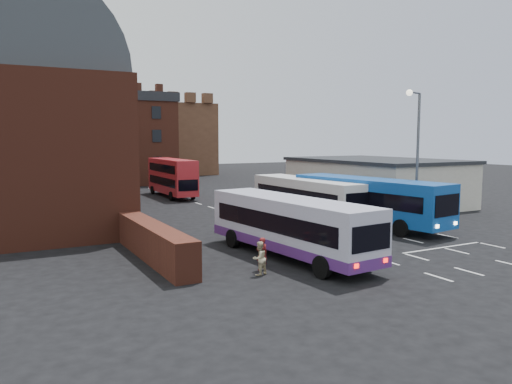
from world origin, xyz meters
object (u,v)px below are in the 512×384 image
pedestrian_red (262,254)px  pedestrian_beige (259,258)px  bus_white_inbound (307,196)px  bus_red_double (172,177)px  bus_blue (368,198)px  bus_white_outbound (290,222)px  street_lamp (416,146)px

pedestrian_red → pedestrian_beige: (-0.51, -0.69, -0.01)m
bus_white_inbound → bus_red_double: (-4.17, 19.30, 0.28)m
bus_blue → pedestrian_red: bus_blue is taller
bus_white_outbound → pedestrian_beige: bus_white_outbound is taller
bus_white_inbound → bus_blue: (2.21, -4.31, 0.14)m
bus_white_outbound → pedestrian_beige: (-3.04, -2.30, -1.06)m
bus_blue → bus_red_double: size_ratio=1.26×
bus_red_double → bus_blue: bearing=105.8°
bus_white_inbound → pedestrian_red: size_ratio=7.41×
bus_blue → bus_red_double: (-6.38, 23.61, 0.14)m
bus_white_inbound → pedestrian_beige: (-10.65, -11.89, -1.07)m
street_lamp → pedestrian_red: 16.16m
bus_blue → pedestrian_beige: 14.97m
bus_white_outbound → street_lamp: (12.11, 3.21, 3.81)m
bus_white_outbound → bus_white_inbound: size_ratio=1.00×
bus_red_double → pedestrian_beige: 31.88m
street_lamp → pedestrian_beige: size_ratio=6.06×
bus_white_outbound → bus_white_inbound: 12.24m
bus_blue → pedestrian_beige: size_ratio=8.16×
bus_white_outbound → bus_white_inbound: bearing=46.1°
bus_white_outbound → bus_blue: bus_blue is taller
bus_blue → pedestrian_beige: bus_blue is taller
pedestrian_beige → bus_white_outbound: bearing=-159.7°
bus_white_outbound → street_lamp: bearing=9.4°
street_lamp → bus_white_outbound: bearing=-165.2°
street_lamp → pedestrian_beige: (-15.15, -5.51, -4.87)m
bus_white_inbound → street_lamp: bearing=123.0°
bus_red_double → pedestrian_red: bus_red_double is taller
bus_white_outbound → pedestrian_red: bus_white_outbound is taller
pedestrian_red → street_lamp: bearing=-161.7°
bus_white_inbound → pedestrian_red: (-10.14, -11.20, -1.07)m
bus_white_inbound → bus_white_outbound: bearing=49.4°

